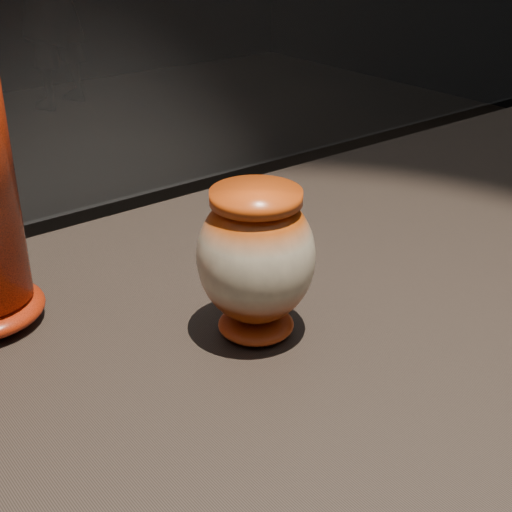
% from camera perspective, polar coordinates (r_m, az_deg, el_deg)
% --- Properties ---
extents(display_plinth, '(2.00, 0.80, 0.90)m').
position_cam_1_polar(display_plinth, '(0.99, 4.77, -17.85)').
color(display_plinth, black).
rests_on(display_plinth, ground).
extents(main_vase, '(0.14, 0.14, 0.17)m').
position_cam_1_polar(main_vase, '(0.74, 0.00, -0.21)').
color(main_vase, maroon).
rests_on(main_vase, display_plinth).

